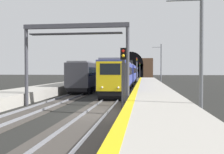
{
  "coord_description": "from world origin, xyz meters",
  "views": [
    {
      "loc": [
        -15.99,
        -3.09,
        2.88
      ],
      "look_at": [
        14.15,
        0.71,
        2.13
      ],
      "focal_mm": 40.43,
      "sensor_mm": 36.0,
      "label": 1
    }
  ],
  "objects_px": {
    "train_adjacent_platform": "(103,74)",
    "overhead_signal_gantry": "(76,44)",
    "train_main_approaching": "(128,73)",
    "catenary_mast_far": "(161,64)",
    "railway_signal_near": "(123,75)",
    "catenary_mast_near": "(201,53)",
    "railway_signal_far": "(140,69)",
    "railway_signal_mid": "(137,69)"
  },
  "relations": [
    {
      "from": "railway_signal_far",
      "to": "catenary_mast_near",
      "type": "relative_size",
      "value": 0.74
    },
    {
      "from": "railway_signal_far",
      "to": "catenary_mast_far",
      "type": "xyz_separation_m",
      "value": [
        -34.52,
        -4.58,
        0.73
      ]
    },
    {
      "from": "train_main_approaching",
      "to": "railway_signal_mid",
      "type": "distance_m",
      "value": 3.93
    },
    {
      "from": "train_main_approaching",
      "to": "train_adjacent_platform",
      "type": "relative_size",
      "value": 1.37
    },
    {
      "from": "train_main_approaching",
      "to": "railway_signal_near",
      "type": "height_order",
      "value": "train_main_approaching"
    },
    {
      "from": "railway_signal_near",
      "to": "railway_signal_mid",
      "type": "xyz_separation_m",
      "value": [
        31.18,
        0.0,
        0.56
      ]
    },
    {
      "from": "train_adjacent_platform",
      "to": "catenary_mast_near",
      "type": "relative_size",
      "value": 5.46
    },
    {
      "from": "railway_signal_near",
      "to": "overhead_signal_gantry",
      "type": "bearing_deg",
      "value": -131.88
    },
    {
      "from": "catenary_mast_near",
      "to": "railway_signal_mid",
      "type": "bearing_deg",
      "value": 8.09
    },
    {
      "from": "overhead_signal_gantry",
      "to": "catenary_mast_near",
      "type": "xyz_separation_m",
      "value": [
        -4.66,
        -8.73,
        -1.17
      ]
    },
    {
      "from": "railway_signal_near",
      "to": "catenary_mast_near",
      "type": "distance_m",
      "value": 4.84
    },
    {
      "from": "overhead_signal_gantry",
      "to": "catenary_mast_far",
      "type": "bearing_deg",
      "value": -16.53
    },
    {
      "from": "railway_signal_far",
      "to": "overhead_signal_gantry",
      "type": "distance_m",
      "value": 64.11
    },
    {
      "from": "train_main_approaching",
      "to": "catenary_mast_far",
      "type": "bearing_deg",
      "value": 76.96
    },
    {
      "from": "overhead_signal_gantry",
      "to": "railway_signal_near",
      "type": "bearing_deg",
      "value": -131.88
    },
    {
      "from": "train_adjacent_platform",
      "to": "railway_signal_near",
      "type": "distance_m",
      "value": 33.17
    },
    {
      "from": "train_main_approaching",
      "to": "overhead_signal_gantry",
      "type": "relative_size",
      "value": 6.53
    },
    {
      "from": "train_adjacent_platform",
      "to": "railway_signal_near",
      "type": "height_order",
      "value": "railway_signal_near"
    },
    {
      "from": "catenary_mast_near",
      "to": "train_main_approaching",
      "type": "bearing_deg",
      "value": 10.17
    },
    {
      "from": "railway_signal_near",
      "to": "catenary_mast_far",
      "type": "relative_size",
      "value": 0.54
    },
    {
      "from": "train_main_approaching",
      "to": "overhead_signal_gantry",
      "type": "distance_m",
      "value": 31.07
    },
    {
      "from": "catenary_mast_near",
      "to": "catenary_mast_far",
      "type": "xyz_separation_m",
      "value": [
        34.09,
        -0.01,
        0.2
      ]
    },
    {
      "from": "railway_signal_mid",
      "to": "catenary_mast_far",
      "type": "distance_m",
      "value": 5.08
    },
    {
      "from": "railway_signal_mid",
      "to": "railway_signal_far",
      "type": "xyz_separation_m",
      "value": [
        36.5,
        -0.0,
        0.22
      ]
    },
    {
      "from": "catenary_mast_near",
      "to": "catenary_mast_far",
      "type": "bearing_deg",
      "value": -0.02
    },
    {
      "from": "train_adjacent_platform",
      "to": "catenary_mast_far",
      "type": "distance_m",
      "value": 11.26
    },
    {
      "from": "train_main_approaching",
      "to": "railway_signal_far",
      "type": "height_order",
      "value": "railway_signal_far"
    },
    {
      "from": "railway_signal_far",
      "to": "railway_signal_mid",
      "type": "bearing_deg",
      "value": 0.0
    },
    {
      "from": "train_adjacent_platform",
      "to": "railway_signal_near",
      "type": "xyz_separation_m",
      "value": [
        -32.52,
        -6.52,
        0.28
      ]
    },
    {
      "from": "railway_signal_mid",
      "to": "railway_signal_far",
      "type": "distance_m",
      "value": 36.5
    },
    {
      "from": "railway_signal_near",
      "to": "railway_signal_far",
      "type": "xyz_separation_m",
      "value": [
        67.69,
        -0.0,
        0.79
      ]
    },
    {
      "from": "railway_signal_near",
      "to": "railway_signal_far",
      "type": "bearing_deg",
      "value": -180.0
    },
    {
      "from": "train_main_approaching",
      "to": "catenary_mast_far",
      "type": "height_order",
      "value": "catenary_mast_far"
    },
    {
      "from": "railway_signal_mid",
      "to": "overhead_signal_gantry",
      "type": "height_order",
      "value": "overhead_signal_gantry"
    },
    {
      "from": "catenary_mast_near",
      "to": "catenary_mast_far",
      "type": "height_order",
      "value": "catenary_mast_far"
    },
    {
      "from": "railway_signal_far",
      "to": "catenary_mast_near",
      "type": "distance_m",
      "value": 68.77
    },
    {
      "from": "railway_signal_mid",
      "to": "overhead_signal_gantry",
      "type": "xyz_separation_m",
      "value": [
        -27.45,
        4.16,
        1.92
      ]
    },
    {
      "from": "train_adjacent_platform",
      "to": "overhead_signal_gantry",
      "type": "xyz_separation_m",
      "value": [
        -28.79,
        -2.36,
        2.77
      ]
    },
    {
      "from": "train_adjacent_platform",
      "to": "overhead_signal_gantry",
      "type": "height_order",
      "value": "overhead_signal_gantry"
    },
    {
      "from": "railway_signal_mid",
      "to": "railway_signal_far",
      "type": "relative_size",
      "value": 0.96
    },
    {
      "from": "catenary_mast_far",
      "to": "train_adjacent_platform",
      "type": "bearing_deg",
      "value": 93.32
    },
    {
      "from": "overhead_signal_gantry",
      "to": "catenary_mast_far",
      "type": "distance_m",
      "value": 30.72
    }
  ]
}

